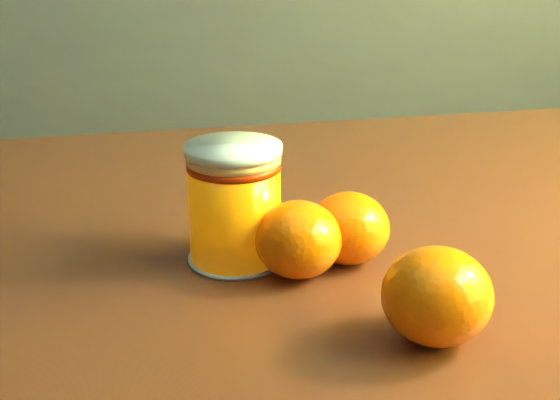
{
  "coord_description": "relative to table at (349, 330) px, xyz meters",
  "views": [
    {
      "loc": [
        0.76,
        -0.43,
        0.96
      ],
      "look_at": [
        0.76,
        0.1,
        0.75
      ],
      "focal_mm": 50.0,
      "sensor_mm": 36.0,
      "label": 1
    }
  ],
  "objects": [
    {
      "name": "orange_back",
      "position": [
        -0.01,
        -0.05,
        0.12
      ],
      "size": [
        0.07,
        0.07,
        0.05
      ],
      "primitive_type": "ellipsoid",
      "rotation": [
        0.0,
        0.0,
        0.11
      ],
      "color": "#FF6605",
      "rests_on": "table"
    },
    {
      "name": "orange_extra",
      "position": [
        0.04,
        -0.16,
        0.12
      ],
      "size": [
        0.08,
        0.08,
        0.06
      ],
      "primitive_type": "ellipsoid",
      "rotation": [
        0.0,
        0.0,
        -0.24
      ],
      "color": "#FF6605",
      "rests_on": "table"
    },
    {
      "name": "orange_front",
      "position": [
        -0.05,
        -0.08,
        0.12
      ],
      "size": [
        0.07,
        0.07,
        0.05
      ],
      "primitive_type": "ellipsoid",
      "rotation": [
        0.0,
        0.0,
        -0.08
      ],
      "color": "#FF6605",
      "rests_on": "table"
    },
    {
      "name": "juice_glass",
      "position": [
        -0.09,
        -0.05,
        0.13
      ],
      "size": [
        0.07,
        0.07,
        0.09
      ],
      "rotation": [
        0.0,
        0.0,
        -0.21
      ],
      "color": "orange",
      "rests_on": "table"
    },
    {
      "name": "table",
      "position": [
        0.0,
        0.0,
        0.0
      ],
      "size": [
        1.06,
        0.84,
        0.71
      ],
      "rotation": [
        0.0,
        0.0,
        0.21
      ],
      "color": "#632D18",
      "rests_on": "ground"
    }
  ]
}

